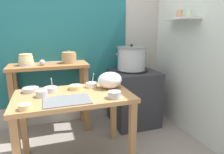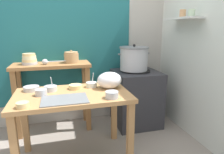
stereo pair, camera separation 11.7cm
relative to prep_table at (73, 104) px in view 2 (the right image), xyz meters
The scene contains 18 objects.
wall_back 1.23m from the prep_table, 78.91° to the left, with size 4.40×0.12×2.60m.
wall_right 1.67m from the prep_table, ahead, with size 0.30×3.20×2.60m.
prep_table is the anchor object (origin of this frame).
back_shelf_table 0.76m from the prep_table, 105.02° to the left, with size 0.96×0.40×0.90m.
stove_block 1.12m from the prep_table, 33.40° to the left, with size 0.60×0.61×0.78m.
steamer_pot 1.13m from the prep_table, 35.46° to the left, with size 0.44×0.40×0.35m.
clay_pot 0.82m from the prep_table, 85.66° to the left, with size 0.19×0.19×0.16m.
bowl_stack_enamel 0.94m from the prep_table, 121.47° to the left, with size 0.18×0.18×0.14m.
ladle 0.79m from the prep_table, 110.95° to the left, with size 0.29×0.07×0.07m.
serving_tray 0.22m from the prep_table, 115.15° to the right, with size 0.40×0.28×0.01m, color slate.
plastic_bag 0.44m from the prep_table, 10.80° to the left, with size 0.26×0.21×0.17m, color white.
prep_bowl_0 0.28m from the prep_table, 145.98° to the left, with size 0.13×0.13×0.15m.
prep_bowl_1 0.32m from the prep_table, behind, with size 0.11×0.11×0.06m.
prep_bowl_2 0.21m from the prep_table, 73.45° to the left, with size 0.14×0.14×0.04m.
prep_bowl_3 0.43m from the prep_table, 34.70° to the right, with size 0.12×0.12×0.06m.
prep_bowl_4 0.50m from the prep_table, 147.72° to the right, with size 0.10×0.10×0.04m.
prep_bowl_5 0.46m from the prep_table, 152.92° to the left, with size 0.15×0.15×0.04m.
prep_bowl_6 0.31m from the prep_table, 37.93° to the left, with size 0.11×0.11×0.16m.
Camera 2 is at (-0.23, -1.78, 1.33)m, focal length 31.93 mm.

